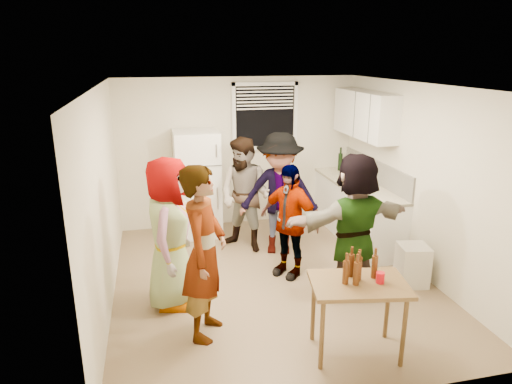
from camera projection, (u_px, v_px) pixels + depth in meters
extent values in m
cube|color=white|center=(197.00, 184.00, 7.33)|extent=(0.70, 0.70, 1.70)
cube|color=white|center=(356.00, 212.00, 7.30)|extent=(0.60, 2.20, 0.86)
cube|color=beige|center=(358.00, 185.00, 7.17)|extent=(0.64, 2.22, 0.04)
cube|color=#A9A69C|center=(376.00, 171.00, 7.17)|extent=(0.03, 2.20, 0.36)
cube|color=white|center=(365.00, 114.00, 7.07)|extent=(0.34, 1.60, 0.70)
cylinder|color=white|center=(360.00, 185.00, 7.06)|extent=(0.11, 0.11, 0.24)
cylinder|color=black|center=(340.00, 170.00, 7.96)|extent=(0.08, 0.08, 0.30)
cylinder|color=#47230C|center=(368.00, 194.00, 6.64)|extent=(0.06, 0.06, 0.24)
cylinder|color=#1E39BC|center=(360.00, 196.00, 6.52)|extent=(0.10, 0.10, 0.13)
cube|color=gold|center=(353.00, 168.00, 7.81)|extent=(0.02, 0.20, 0.17)
cube|color=beige|center=(412.00, 266.00, 5.83)|extent=(0.42, 0.42, 0.53)
cylinder|color=#47230C|center=(357.00, 280.00, 4.37)|extent=(0.06, 0.06, 0.22)
cylinder|color=red|center=(380.00, 283.00, 4.33)|extent=(0.08, 0.08, 0.11)
imported|color=#9C9C9C|center=(174.00, 303.00, 5.45)|extent=(1.95, 1.33, 0.57)
imported|color=#141933|center=(207.00, 332.00, 4.88)|extent=(1.96, 1.33, 0.44)
imported|color=brown|center=(245.00, 249.00, 6.96)|extent=(1.76, 1.83, 0.65)
imported|color=#434348|center=(279.00, 251.00, 6.87)|extent=(1.66, 2.07, 0.67)
imported|color=black|center=(288.00, 274.00, 6.17)|extent=(1.75, 1.65, 0.37)
imported|color=#C26F3A|center=(350.00, 292.00, 5.70)|extent=(1.88, 1.99, 0.52)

